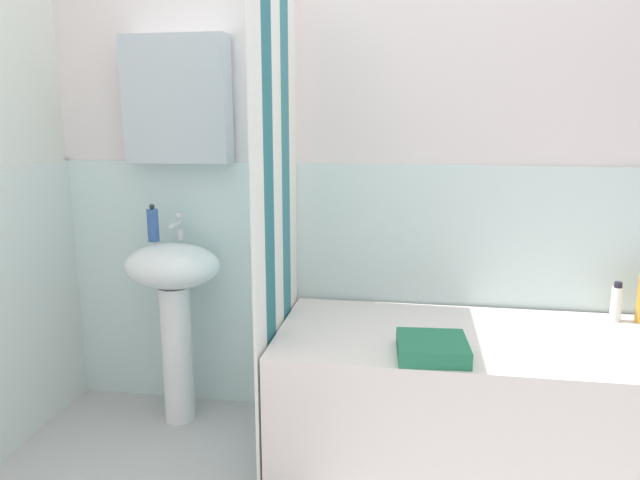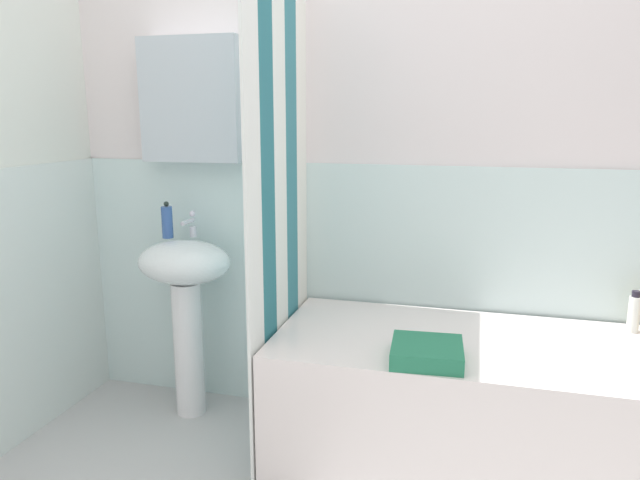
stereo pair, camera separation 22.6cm
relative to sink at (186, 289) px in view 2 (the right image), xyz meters
name	(u,v)px [view 2 (the right image)]	position (x,y,z in m)	size (l,w,h in m)	color
wall_back_tiled	(384,178)	(0.88, 0.23, 0.52)	(3.60, 0.18, 2.40)	silver
sink	(186,289)	(0.00, 0.00, 0.00)	(0.44, 0.34, 0.85)	white
faucet	(191,225)	(0.00, 0.08, 0.29)	(0.03, 0.12, 0.12)	silver
soap_dispenser	(167,222)	(-0.10, 0.04, 0.30)	(0.05, 0.05, 0.17)	#33569A
bathtub	(476,410)	(1.33, -0.17, -0.34)	(1.58, 0.72, 0.57)	white
shower_curtain	(280,220)	(0.53, -0.17, 0.38)	(0.01, 0.72, 2.00)	white
lotion_bottle	(634,313)	(1.91, 0.09, 0.02)	(0.05, 0.05, 0.17)	white
towel_folded	(427,352)	(1.15, -0.40, -0.03)	(0.25, 0.24, 0.06)	#277754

